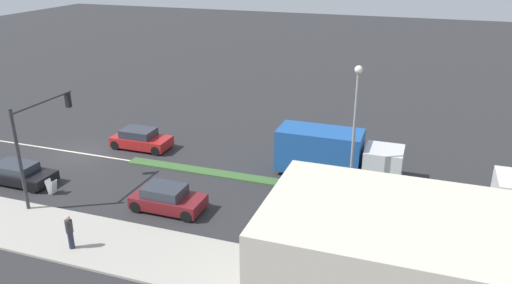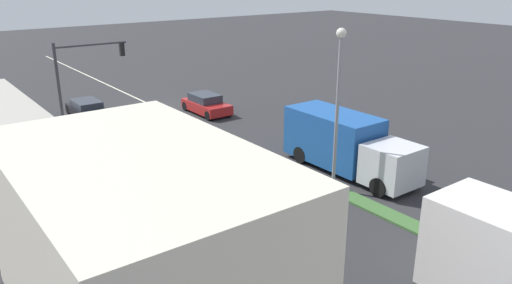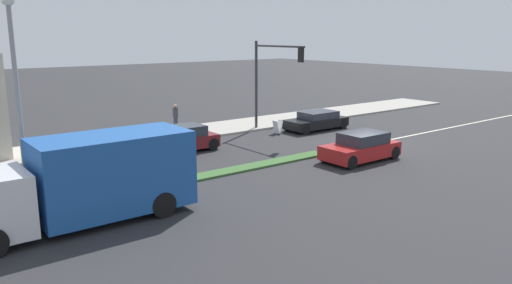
% 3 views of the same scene
% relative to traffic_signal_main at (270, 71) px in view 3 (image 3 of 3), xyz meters
% --- Properties ---
extents(ground_plane, '(160.00, 160.00, 0.00)m').
position_rel_traffic_signal_main_xyz_m(ground_plane, '(-6.12, 15.60, -3.90)').
color(ground_plane, '#2B2B2D').
extents(lane_marking_center, '(0.16, 60.00, 0.01)m').
position_rel_traffic_signal_main_xyz_m(lane_marking_center, '(-6.12, -2.40, -3.90)').
color(lane_marking_center, beige).
rests_on(lane_marking_center, ground).
extents(traffic_signal_main, '(4.59, 0.34, 5.60)m').
position_rel_traffic_signal_main_xyz_m(traffic_signal_main, '(0.00, 0.00, 0.00)').
color(traffic_signal_main, '#333338').
rests_on(traffic_signal_main, sidewalk_right).
extents(street_lamp, '(0.44, 0.44, 7.37)m').
position_rel_traffic_signal_main_xyz_m(street_lamp, '(-6.12, 15.95, 0.88)').
color(street_lamp, gray).
rests_on(street_lamp, median_strip).
extents(pedestrian, '(0.34, 0.34, 1.68)m').
position_rel_traffic_signal_main_xyz_m(pedestrian, '(3.77, 4.68, -2.89)').
color(pedestrian, '#282D42').
rests_on(pedestrian, sidewalk_right).
extents(warning_aframe_sign, '(0.45, 0.53, 0.84)m').
position_rel_traffic_signal_main_xyz_m(warning_aframe_sign, '(-0.60, -0.13, -3.47)').
color(warning_aframe_sign, silver).
rests_on(warning_aframe_sign, ground).
extents(delivery_truck, '(2.44, 7.50, 2.87)m').
position_rel_traffic_signal_main_xyz_m(delivery_truck, '(-8.32, 14.56, -2.43)').
color(delivery_truck, silver).
rests_on(delivery_truck, ground).
extents(sedan_maroon, '(1.88, 3.86, 1.36)m').
position_rel_traffic_signal_main_xyz_m(sedan_maroon, '(-1.12, 7.03, -3.25)').
color(sedan_maroon, maroon).
rests_on(sedan_maroon, ground).
extents(hatchback_red, '(1.91, 4.06, 1.39)m').
position_rel_traffic_signal_main_xyz_m(hatchback_red, '(-8.32, 1.00, -3.23)').
color(hatchback_red, '#AD1E1E').
rests_on(hatchback_red, ground).
extents(suv_black, '(1.88, 4.34, 1.19)m').
position_rel_traffic_signal_main_xyz_m(suv_black, '(-1.12, -3.01, -3.31)').
color(suv_black, black).
rests_on(suv_black, ground).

